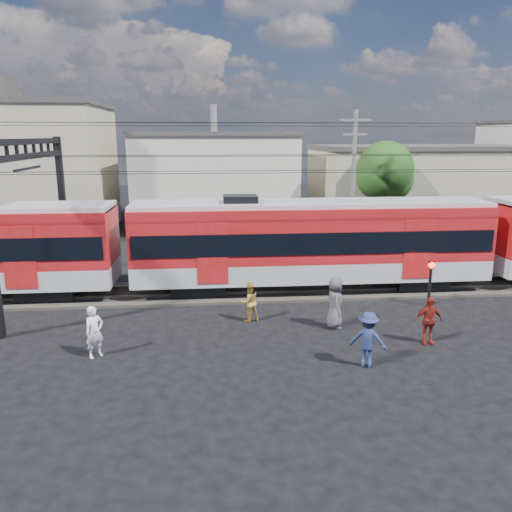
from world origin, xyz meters
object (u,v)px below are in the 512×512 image
object	(u,v)px
crossing_signal	(431,275)
commuter_train	(315,240)
pedestrian_a	(94,332)
pedestrian_c	(368,340)

from	to	relation	value
crossing_signal	commuter_train	bearing A→B (deg)	149.90
crossing_signal	pedestrian_a	bearing A→B (deg)	-163.47
pedestrian_c	crossing_signal	size ratio (longest dim) A/B	0.91
commuter_train	pedestrian_a	distance (m)	10.81
commuter_train	crossing_signal	distance (m)	5.21
pedestrian_c	commuter_train	bearing A→B (deg)	-65.39
pedestrian_a	pedestrian_c	world-z (taller)	pedestrian_c
pedestrian_a	commuter_train	bearing A→B (deg)	-3.86
commuter_train	pedestrian_c	bearing A→B (deg)	-89.63
pedestrian_a	pedestrian_c	distance (m)	8.75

